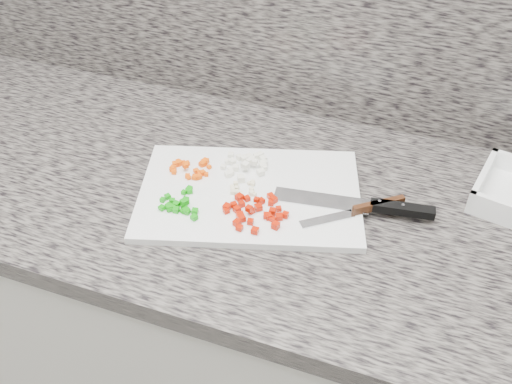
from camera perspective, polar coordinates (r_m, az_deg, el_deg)
cabinet at (r=1.43m, az=-0.09°, el=-14.32°), size 3.92×0.62×0.86m
countertop at (r=1.10m, az=-0.11°, el=-0.55°), size 3.96×0.64×0.04m
cutting_board at (r=1.06m, az=-0.64°, el=-0.21°), size 0.47×0.38×0.01m
carrot_pile at (r=1.11m, az=-6.52°, el=2.45°), size 0.08×0.07×0.02m
onion_pile at (r=1.11m, az=-0.85°, el=2.77°), size 0.09×0.10×0.02m
green_pepper_pile at (r=1.03m, az=-7.58°, el=-1.19°), size 0.09×0.08×0.02m
red_pepper_pile at (r=1.01m, az=-0.13°, el=-1.91°), size 0.12×0.11×0.02m
garlic_pile at (r=1.06m, az=-1.45°, el=0.27°), size 0.05×0.05×0.01m
chef_knife at (r=1.04m, az=11.72°, el=-1.37°), size 0.29×0.07×0.02m
paring_knife at (r=1.03m, az=10.93°, el=-1.63°), size 0.17×0.13×0.02m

